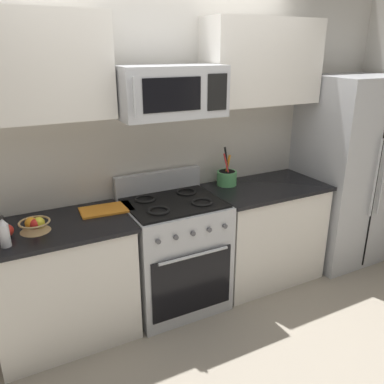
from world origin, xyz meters
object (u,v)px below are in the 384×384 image
(cutting_board, at_px, (107,209))
(bottle_vinegar, at_px, (4,233))
(apple_loose, at_px, (7,231))
(fruit_basket, at_px, (35,225))
(microwave, at_px, (170,91))
(range_oven, at_px, (174,253))
(refrigerator, at_px, (345,171))
(utensil_crock, at_px, (227,177))

(cutting_board, height_order, bottle_vinegar, bottle_vinegar)
(apple_loose, xyz_separation_m, cutting_board, (0.69, 0.13, -0.03))
(fruit_basket, height_order, cutting_board, fruit_basket)
(apple_loose, bearing_deg, microwave, 2.89)
(range_oven, relative_size, microwave, 1.41)
(refrigerator, distance_m, utensil_crock, 1.27)
(range_oven, distance_m, apple_loose, 1.29)
(range_oven, xyz_separation_m, apple_loose, (-1.20, -0.03, 0.48))
(range_oven, xyz_separation_m, microwave, (-0.00, 0.03, 1.29))
(bottle_vinegar, bearing_deg, utensil_crock, 11.23)
(apple_loose, bearing_deg, bottle_vinegar, -97.85)
(utensil_crock, xyz_separation_m, cutting_board, (-1.12, -0.09, -0.06))
(refrigerator, height_order, cutting_board, refrigerator)
(microwave, relative_size, cutting_board, 2.01)
(bottle_vinegar, bearing_deg, microwave, 9.53)
(range_oven, bearing_deg, fruit_basket, -178.24)
(refrigerator, distance_m, fruit_basket, 2.89)
(bottle_vinegar, bearing_deg, cutting_board, 21.20)
(cutting_board, bearing_deg, range_oven, -11.12)
(fruit_basket, bearing_deg, cutting_board, 14.12)
(microwave, relative_size, bottle_vinegar, 3.83)
(range_oven, xyz_separation_m, refrigerator, (1.87, -0.02, 0.44))
(utensil_crock, height_order, bottle_vinegar, utensil_crock)
(range_oven, relative_size, bottle_vinegar, 5.39)
(utensil_crock, bearing_deg, bottle_vinegar, -168.77)
(bottle_vinegar, bearing_deg, fruit_basket, 37.34)
(microwave, height_order, fruit_basket, microwave)
(microwave, distance_m, bottle_vinegar, 1.45)
(range_oven, height_order, refrigerator, refrigerator)
(refrigerator, height_order, fruit_basket, refrigerator)
(refrigerator, bearing_deg, apple_loose, -179.72)
(utensil_crock, distance_m, cutting_board, 1.12)
(refrigerator, distance_m, cutting_board, 2.37)
(refrigerator, bearing_deg, range_oven, 179.47)
(utensil_crock, distance_m, fruit_basket, 1.65)
(range_oven, bearing_deg, utensil_crock, 16.96)
(fruit_basket, bearing_deg, apple_loose, -179.78)
(range_oven, relative_size, apple_loose, 13.24)
(range_oven, distance_m, cutting_board, 0.68)
(fruit_basket, relative_size, bottle_vinegar, 1.01)
(microwave, distance_m, cutting_board, 0.99)
(range_oven, relative_size, fruit_basket, 5.33)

